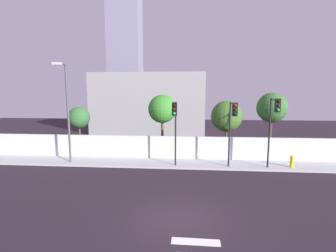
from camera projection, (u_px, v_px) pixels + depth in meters
The scene contains 14 objects.
ground_plane at pixel (180, 220), 10.60m from camera, with size 80.00×80.00×0.00m, color #281E27.
sidewalk at pixel (184, 164), 18.69m from camera, with size 36.00×2.40×0.15m, color #B1B1B1.
perimeter_wall at pixel (184, 147), 19.83m from camera, with size 36.00×0.18×1.80m, color silver.
traffic_light_left at pixel (274, 118), 16.53m from camera, with size 0.36×1.26×4.92m.
traffic_light_center at pixel (175, 120), 17.13m from camera, with size 0.35×1.19×4.64m.
traffic_light_right at pixel (232, 121), 16.72m from camera, with size 0.36×1.36×4.65m.
street_lamp_curbside at pixel (67, 106), 18.14m from camera, with size 0.64×1.86×7.36m.
fire_hydrant at pixel (292, 161), 17.48m from camera, with size 0.44×0.26×0.85m.
roadside_tree_leftmost at pixel (79, 118), 21.66m from camera, with size 1.91×1.91×4.21m.
roadside_tree_midleft at pixel (162, 109), 20.95m from camera, with size 2.41×2.41×5.27m.
roadside_tree_midright at pixel (227, 116), 20.58m from camera, with size 2.61×2.61×4.78m.
roadside_tree_rightmost at pixel (272, 108), 20.19m from camera, with size 2.46×2.46×5.44m.
low_building_distant at pixel (149, 103), 33.67m from camera, with size 14.93×6.00×7.99m, color #989898.
tower_on_skyline at pixel (125, 46), 44.68m from camera, with size 5.65×5.00×27.89m, color gray.
Camera 1 is at (0.30, -9.97, 5.44)m, focal length 26.26 mm.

